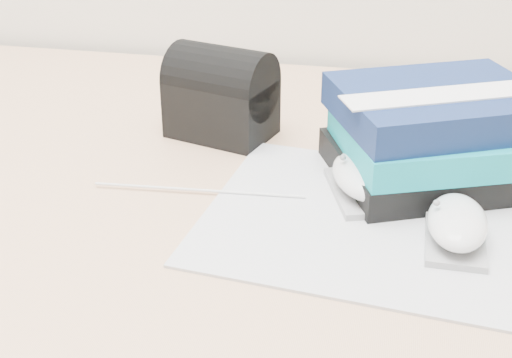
% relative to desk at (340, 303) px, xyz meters
% --- Properties ---
extents(desk, '(1.60, 0.80, 0.73)m').
position_rel_desk_xyz_m(desk, '(0.00, 0.00, 0.00)').
color(desk, tan).
rests_on(desk, ground).
extents(mousepad, '(0.41, 0.33, 0.00)m').
position_rel_desk_xyz_m(mousepad, '(0.05, -0.16, 0.24)').
color(mousepad, '#9C9CA4').
rests_on(mousepad, desk).
extents(mouse_rear, '(0.09, 0.13, 0.05)m').
position_rel_desk_xyz_m(mouse_rear, '(0.02, -0.11, 0.26)').
color(mouse_rear, '#969598').
rests_on(mouse_rear, mousepad).
extents(mouse_front, '(0.06, 0.11, 0.04)m').
position_rel_desk_xyz_m(mouse_front, '(0.12, -0.19, 0.26)').
color(mouse_front, '#949496').
rests_on(mouse_front, mousepad).
extents(usb_cable, '(0.24, 0.02, 0.00)m').
position_rel_desk_xyz_m(usb_cable, '(-0.16, -0.14, 0.24)').
color(usb_cable, silver).
rests_on(usb_cable, mousepad).
extents(book_stack, '(0.28, 0.26, 0.11)m').
position_rel_desk_xyz_m(book_stack, '(0.10, -0.05, 0.29)').
color(book_stack, black).
rests_on(book_stack, desk).
extents(pouch, '(0.15, 0.12, 0.12)m').
position_rel_desk_xyz_m(pouch, '(-0.17, 0.03, 0.29)').
color(pouch, black).
rests_on(pouch, desk).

